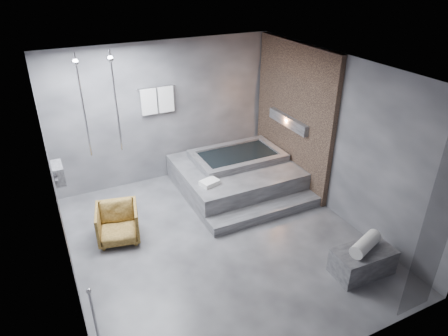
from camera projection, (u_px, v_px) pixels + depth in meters
room at (235, 134)px, 6.11m from camera, size 5.00×5.04×2.82m
tub_deck at (235, 175)px, 8.02m from camera, size 2.20×2.00×0.50m
tub_step at (266, 212)px, 7.15m from camera, size 2.20×0.36×0.18m
concrete_bench at (363, 261)px, 5.83m from camera, size 0.90×0.52×0.40m
driftwood_chair at (118, 223)px, 6.48m from camera, size 0.78×0.79×0.61m
rolled_towel at (366, 244)px, 5.71m from camera, size 0.61×0.39×0.21m
deck_towel at (210, 183)px, 7.18m from camera, size 0.37×0.31×0.09m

